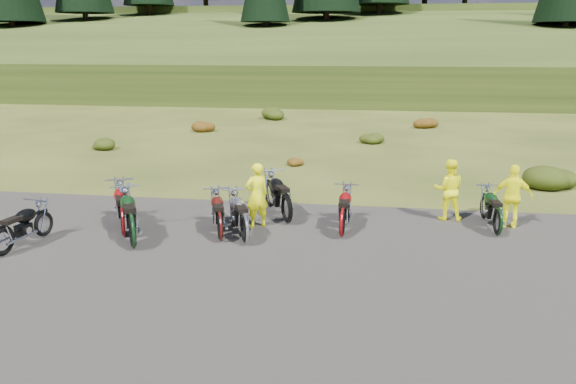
% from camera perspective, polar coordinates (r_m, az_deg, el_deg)
% --- Properties ---
extents(ground, '(300.00, 300.00, 0.00)m').
position_cam_1_polar(ground, '(12.60, -3.39, -6.24)').
color(ground, '#333E14').
rests_on(ground, ground).
extents(gravel_pad, '(20.00, 12.00, 0.04)m').
position_cam_1_polar(gravel_pad, '(10.81, -5.54, -10.03)').
color(gravel_pad, black).
rests_on(gravel_pad, ground).
extents(hill_slope, '(300.00, 45.97, 9.37)m').
position_cam_1_polar(hill_slope, '(61.71, 6.13, 10.73)').
color(hill_slope, '#263712').
rests_on(hill_slope, ground).
extents(hill_plateau, '(300.00, 90.00, 9.17)m').
position_cam_1_polar(hill_plateau, '(121.60, 7.33, 12.79)').
color(hill_plateau, '#263712').
rests_on(hill_plateau, ground).
extents(shrub_1, '(1.03, 1.03, 0.61)m').
position_cam_1_polar(shrub_1, '(25.89, -18.33, 4.81)').
color(shrub_1, '#21330C').
rests_on(shrub_1, ground).
extents(shrub_2, '(1.30, 1.30, 0.77)m').
position_cam_1_polar(shrub_2, '(29.68, -8.74, 6.78)').
color(shrub_2, '#5E260B').
rests_on(shrub_2, ground).
extents(shrub_3, '(1.56, 1.56, 0.92)m').
position_cam_1_polar(shrub_3, '(34.13, -1.43, 8.14)').
color(shrub_3, '#21330C').
rests_on(shrub_3, ground).
extents(shrub_4, '(0.77, 0.77, 0.45)m').
position_cam_1_polar(shrub_4, '(21.33, 0.52, 3.31)').
color(shrub_4, '#5E260B').
rests_on(shrub_4, ground).
extents(shrub_5, '(1.03, 1.03, 0.61)m').
position_cam_1_polar(shrub_5, '(26.34, 8.39, 5.58)').
color(shrub_5, '#21330C').
rests_on(shrub_5, ground).
extents(shrub_6, '(1.30, 1.30, 0.77)m').
position_cam_1_polar(shrub_6, '(31.71, 13.71, 7.05)').
color(shrub_6, '#5E260B').
rests_on(shrub_6, ground).
extents(shrub_7, '(1.56, 1.56, 0.92)m').
position_cam_1_polar(shrub_7, '(19.93, 25.26, 1.70)').
color(shrub_7, '#21330C').
rests_on(shrub_7, ground).
extents(motorcycle_0, '(0.94, 1.99, 1.00)m').
position_cam_1_polar(motorcycle_0, '(13.88, -26.84, -5.87)').
color(motorcycle_0, black).
rests_on(motorcycle_0, ground).
extents(motorcycle_1, '(1.63, 2.31, 1.16)m').
position_cam_1_polar(motorcycle_1, '(14.15, -16.28, -4.41)').
color(motorcycle_1, '#980B0F').
rests_on(motorcycle_1, ground).
extents(motorcycle_2, '(1.75, 2.35, 1.19)m').
position_cam_1_polar(motorcycle_2, '(13.31, -15.40, -5.59)').
color(motorcycle_2, black).
rests_on(motorcycle_2, ground).
extents(motorcycle_3, '(1.44, 2.12, 1.06)m').
position_cam_1_polar(motorcycle_3, '(13.14, -4.38, -5.34)').
color(motorcycle_3, '#ADADB2').
rests_on(motorcycle_3, ground).
extents(motorcycle_4, '(1.27, 2.06, 1.03)m').
position_cam_1_polar(motorcycle_4, '(13.39, -6.86, -5.01)').
color(motorcycle_4, '#460F0B').
rests_on(motorcycle_4, ground).
extents(motorcycle_5, '(1.68, 2.32, 1.17)m').
position_cam_1_polar(motorcycle_5, '(14.55, -0.12, -3.26)').
color(motorcycle_5, black).
rests_on(motorcycle_5, ground).
extents(motorcycle_6, '(0.73, 2.03, 1.05)m').
position_cam_1_polar(motorcycle_6, '(13.62, 5.49, -4.63)').
color(motorcycle_6, maroon).
rests_on(motorcycle_6, ground).
extents(motorcycle_7, '(0.76, 1.96, 1.01)m').
position_cam_1_polar(motorcycle_7, '(14.57, 20.41, -4.21)').
color(motorcycle_7, black).
rests_on(motorcycle_7, ground).
extents(person_middle, '(0.72, 0.66, 1.65)m').
position_cam_1_polar(person_middle, '(14.04, -3.19, -0.45)').
color(person_middle, '#F8F90D').
rests_on(person_middle, ground).
extents(person_right_a, '(0.80, 0.63, 1.61)m').
position_cam_1_polar(person_right_a, '(15.21, 15.99, 0.13)').
color(person_right_a, '#F8F90D').
rests_on(person_right_a, ground).
extents(person_right_b, '(0.98, 0.50, 1.61)m').
position_cam_1_polar(person_right_b, '(15.07, 21.86, -0.52)').
color(person_right_b, '#F8F90D').
rests_on(person_right_b, ground).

